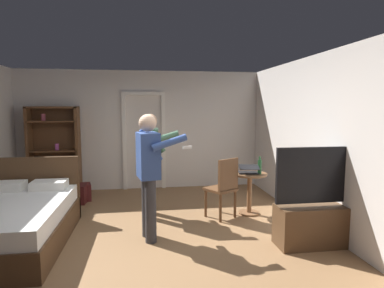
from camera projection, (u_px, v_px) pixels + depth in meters
ground_plane at (142, 246)px, 4.22m from camera, size 6.70×6.70×0.00m
wall_back at (142, 130)px, 7.12m from camera, size 5.43×0.12×2.58m
wall_right at (335, 144)px, 4.46m from camera, size 0.12×6.33×2.58m
doorway_frame at (144, 134)px, 7.06m from camera, size 0.93×0.08×2.13m
bed at (12, 222)px, 4.24m from camera, size 1.38×2.09×1.02m
bookshelf at (55, 147)px, 6.68m from camera, size 1.01×0.32×1.81m
tv_flatscreen at (320, 217)px, 4.21m from camera, size 1.24×0.40×1.30m
side_table at (250, 187)px, 5.43m from camera, size 0.58×0.58×0.70m
laptop at (248, 171)px, 5.35m from camera, size 0.38×0.38×0.16m
bottle_on_table at (260, 166)px, 5.34m from camera, size 0.06×0.06×0.29m
wooden_chair at (224, 185)px, 5.21m from camera, size 0.58×0.58×0.99m
person_blue_shirt at (149, 168)px, 4.34m from camera, size 0.74×0.58×1.71m
person_striped_shirt at (151, 157)px, 5.27m from camera, size 0.64×0.63×1.69m
suitcase_dark at (73, 194)px, 6.10m from camera, size 0.55×0.42×0.34m
suitcase_small at (77, 193)px, 6.22m from camera, size 0.58×0.43×0.32m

